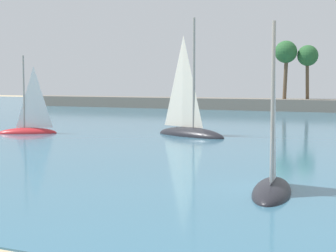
% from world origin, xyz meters
% --- Properties ---
extents(sea, '(220.00, 109.87, 0.06)m').
position_xyz_m(sea, '(0.00, 62.83, 0.03)').
color(sea, '#386B84').
rests_on(sea, ground).
extents(sailboat_mid_bay, '(7.24, 4.52, 10.10)m').
position_xyz_m(sailboat_mid_bay, '(-7.48, 36.98, 0.97)').
color(sailboat_mid_bay, black).
rests_on(sailboat_mid_bay, sea).
extents(sailboat_toward_headland, '(4.90, 3.78, 7.04)m').
position_xyz_m(sailboat_toward_headland, '(-20.51, 33.02, 0.69)').
color(sailboat_toward_headland, red).
rests_on(sailboat_toward_headland, sea).
extents(sailboat_far_left, '(2.29, 5.13, 7.18)m').
position_xyz_m(sailboat_far_left, '(4.08, 17.84, 0.71)').
color(sailboat_far_left, black).
rests_on(sailboat_far_left, sea).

